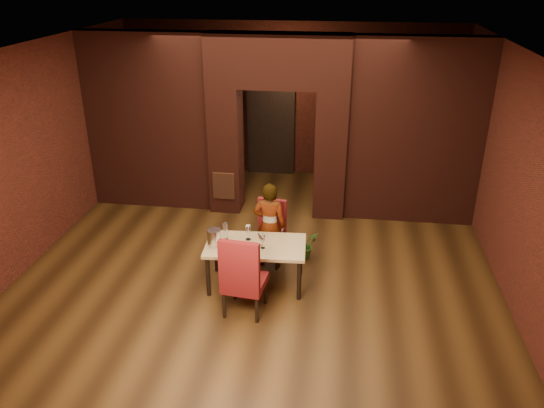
{
  "coord_description": "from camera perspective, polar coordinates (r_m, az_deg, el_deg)",
  "views": [
    {
      "loc": [
        1.16,
        -6.97,
        4.24
      ],
      "look_at": [
        0.18,
        0.0,
        1.03
      ],
      "focal_mm": 35.0,
      "sensor_mm": 36.0,
      "label": 1
    }
  ],
  "objects": [
    {
      "name": "wine_glass_b",
      "position": [
        7.36,
        -1.23,
        -3.84
      ],
      "size": [
        0.08,
        0.08,
        0.19
      ],
      "primitive_type": null,
      "color": "white",
      "rests_on": "dining_table"
    },
    {
      "name": "wing_wall_left",
      "position": [
        9.99,
        -13.08,
        8.55
      ],
      "size": [
        2.28,
        0.35,
        3.2
      ],
      "primitive_type": "cube",
      "color": "maroon",
      "rests_on": "ground"
    },
    {
      "name": "dining_table",
      "position": [
        7.59,
        -1.75,
        -6.54
      ],
      "size": [
        1.44,
        0.87,
        0.65
      ],
      "primitive_type": "cube",
      "rotation": [
        0.0,
        0.0,
        0.06
      ],
      "color": "tan",
      "rests_on": "ground"
    },
    {
      "name": "lintel",
      "position": [
        9.17,
        0.67,
        15.15
      ],
      "size": [
        2.45,
        0.55,
        0.9
      ],
      "primitive_type": "cube",
      "color": "maroon",
      "rests_on": "ground"
    },
    {
      "name": "rear_door_frame",
      "position": [
        11.44,
        -0.14,
        8.31
      ],
      "size": [
        1.02,
        0.04,
        2.22
      ],
      "primitive_type": "cube",
      "color": "black",
      "rests_on": "ground"
    },
    {
      "name": "wing_wall_right",
      "position": [
        9.43,
        15.14,
        7.39
      ],
      "size": [
        2.28,
        0.35,
        3.2
      ],
      "primitive_type": "cube",
      "color": "maroon",
      "rests_on": "ground"
    },
    {
      "name": "wine_glass_a",
      "position": [
        7.51,
        -2.59,
        -3.09
      ],
      "size": [
        0.09,
        0.09,
        0.22
      ],
      "primitive_type": null,
      "color": "white",
      "rests_on": "dining_table"
    },
    {
      "name": "vent_panel",
      "position": [
        9.66,
        -5.22,
        1.95
      ],
      "size": [
        0.4,
        0.03,
        0.5
      ],
      "primitive_type": "cube",
      "color": "#9A4F2C",
      "rests_on": "ground"
    },
    {
      "name": "floor",
      "position": [
        8.24,
        -1.22,
        -6.47
      ],
      "size": [
        8.0,
        8.0,
        0.0
      ],
      "primitive_type": "plane",
      "color": "#472B11",
      "rests_on": "ground"
    },
    {
      "name": "wall_front",
      "position": [
        4.14,
        -10.58,
        -15.65
      ],
      "size": [
        7.0,
        0.04,
        3.2
      ],
      "primitive_type": "cube",
      "color": "maroon",
      "rests_on": "ground"
    },
    {
      "name": "rear_door",
      "position": [
        11.47,
        -0.11,
        8.37
      ],
      "size": [
        0.9,
        0.08,
        2.1
      ],
      "primitive_type": "cube",
      "color": "black",
      "rests_on": "ground"
    },
    {
      "name": "wall_back",
      "position": [
        11.34,
        1.97,
        11.04
      ],
      "size": [
        7.0,
        0.04,
        3.2
      ],
      "primitive_type": "cube",
      "color": "maroon",
      "rests_on": "ground"
    },
    {
      "name": "chair_far",
      "position": [
        8.07,
        -0.38,
        -3.18
      ],
      "size": [
        0.51,
        0.51,
        0.98
      ],
      "primitive_type": "cube",
      "rotation": [
        0.0,
        0.0,
        -0.16
      ],
      "color": "maroon",
      "rests_on": "ground"
    },
    {
      "name": "water_bottle",
      "position": [
        7.54,
        -5.02,
        -2.86
      ],
      "size": [
        0.06,
        0.06,
        0.27
      ],
      "primitive_type": "cylinder",
      "color": "white",
      "rests_on": "dining_table"
    },
    {
      "name": "ceiling",
      "position": [
        7.14,
        -1.46,
        16.12
      ],
      "size": [
        7.0,
        8.0,
        0.04
      ],
      "primitive_type": "cube",
      "color": "silver",
      "rests_on": "ground"
    },
    {
      "name": "wine_bucket",
      "position": [
        7.4,
        -6.22,
        -3.6
      ],
      "size": [
        0.2,
        0.2,
        0.24
      ],
      "primitive_type": "cylinder",
      "color": "silver",
      "rests_on": "dining_table"
    },
    {
      "name": "pillar_right",
      "position": [
        9.49,
        6.34,
        5.35
      ],
      "size": [
        0.55,
        0.55,
        2.3
      ],
      "primitive_type": "cube",
      "color": "maroon",
      "rests_on": "ground"
    },
    {
      "name": "tasting_sheet",
      "position": [
        7.3,
        -4.06,
        -4.96
      ],
      "size": [
        0.37,
        0.31,
        0.0
      ],
      "primitive_type": "cube",
      "rotation": [
        0.0,
        0.0,
        0.26
      ],
      "color": "white",
      "rests_on": "dining_table"
    },
    {
      "name": "pillar_left",
      "position": [
        9.72,
        -4.97,
        5.88
      ],
      "size": [
        0.55,
        0.55,
        2.3
      ],
      "primitive_type": "cube",
      "color": "maroon",
      "rests_on": "ground"
    },
    {
      "name": "chair_near",
      "position": [
        6.93,
        -2.97,
        -7.45
      ],
      "size": [
        0.57,
        0.57,
        1.15
      ],
      "primitive_type": "cube",
      "rotation": [
        0.0,
        0.0,
        3.04
      ],
      "color": "maroon",
      "rests_on": "ground"
    },
    {
      "name": "wine_glass_c",
      "position": [
        7.29,
        -1.0,
        -4.11
      ],
      "size": [
        0.08,
        0.08,
        0.19
      ],
      "primitive_type": null,
      "color": "white",
      "rests_on": "dining_table"
    },
    {
      "name": "person_seated",
      "position": [
        7.9,
        -0.27,
        -2.32
      ],
      "size": [
        0.52,
        0.36,
        1.35
      ],
      "primitive_type": "imported",
      "rotation": [
        0.0,
        0.0,
        3.06
      ],
      "color": "white",
      "rests_on": "ground"
    },
    {
      "name": "wall_left",
      "position": [
        8.79,
        -24.56,
        4.76
      ],
      "size": [
        0.04,
        8.0,
        3.2
      ],
      "primitive_type": "cube",
      "color": "maroon",
      "rests_on": "ground"
    },
    {
      "name": "potted_plant",
      "position": [
        8.34,
        3.5,
        -4.39
      ],
      "size": [
        0.52,
        0.52,
        0.44
      ],
      "primitive_type": "imported",
      "rotation": [
        0.0,
        0.0,
        0.76
      ],
      "color": "#2D5C1C",
      "rests_on": "ground"
    },
    {
      "name": "wall_right",
      "position": [
        7.81,
        24.93,
        2.39
      ],
      "size": [
        0.04,
        8.0,
        3.2
      ],
      "primitive_type": "cube",
      "color": "maroon",
      "rests_on": "ground"
    }
  ]
}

